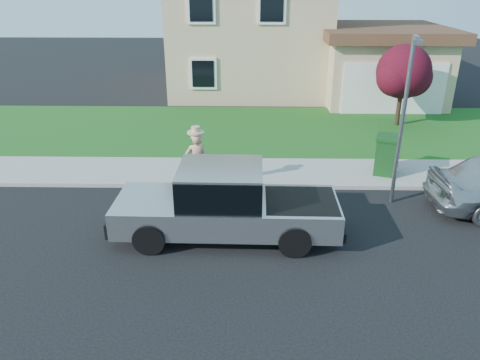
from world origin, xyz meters
name	(u,v)px	position (x,y,z in m)	size (l,w,h in m)	color
ground	(247,236)	(0.00, 0.00, 0.00)	(80.00, 80.00, 0.00)	black
curb	(281,186)	(1.00, 2.90, 0.06)	(40.00, 0.20, 0.12)	gray
sidewalk	(279,172)	(1.00, 4.00, 0.07)	(40.00, 2.00, 0.15)	gray
lawn	(273,130)	(1.00, 8.50, 0.05)	(40.00, 7.00, 0.10)	#164E17
house	(274,31)	(1.31, 16.38, 3.17)	(14.00, 11.30, 6.85)	tan
pickup_truck	(226,205)	(-0.53, 0.06, 0.84)	(5.53, 2.16, 1.81)	black
woman	(197,161)	(-1.49, 2.60, 0.95)	(0.76, 0.60, 2.01)	#E3A57C
ornamental_tree	(404,74)	(6.31, 9.23, 2.23)	(2.42, 2.19, 3.33)	black
trash_bin	(387,155)	(4.35, 3.79, 0.77)	(0.98, 1.05, 1.22)	#103C14
street_lamp	(404,113)	(4.07, 1.95, 2.61)	(0.25, 0.60, 4.58)	slate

